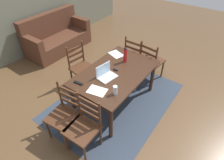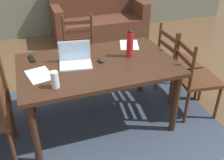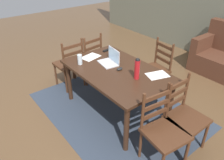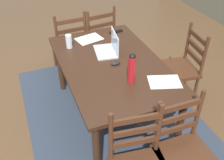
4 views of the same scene
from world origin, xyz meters
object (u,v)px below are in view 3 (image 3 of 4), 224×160
object	(u,v)px
chair_left_far	(88,58)
chair_right_near	(163,131)
chair_left_near	(70,64)
water_bottle	(137,68)
chair_far_head	(155,69)
dining_table	(116,74)
computer_mouse	(120,69)
laptop	(110,60)
tv_remote	(107,50)
chair_right_far	(184,117)
drinking_glass	(80,60)

from	to	relation	value
chair_left_far	chair_right_near	world-z (taller)	same
chair_left_near	water_bottle	bearing A→B (deg)	9.52
water_bottle	chair_far_head	bearing A→B (deg)	114.07
dining_table	water_bottle	world-z (taller)	water_bottle
chair_left_far	computer_mouse	xyz separation A→B (m)	(1.13, -0.18, 0.30)
water_bottle	chair_left_near	bearing A→B (deg)	-170.48
laptop	tv_remote	size ratio (longest dim) A/B	2.06
chair_right_near	chair_right_far	distance (m)	0.40
chair_far_head	tv_remote	bearing A→B (deg)	-138.28
chair_left_far	tv_remote	world-z (taller)	chair_left_far
chair_right_far	water_bottle	xyz separation A→B (m)	(-0.71, -0.16, 0.44)
chair_far_head	chair_right_far	bearing A→B (deg)	-31.88
dining_table	water_bottle	size ratio (longest dim) A/B	5.27
dining_table	chair_left_near	bearing A→B (deg)	-169.60
chair_right_far	chair_right_near	bearing A→B (deg)	-89.95
chair_left_near	drinking_glass	distance (m)	0.72
water_bottle	drinking_glass	distance (m)	0.93
chair_right_near	drinking_glass	world-z (taller)	chair_right_near
dining_table	drinking_glass	bearing A→B (deg)	-145.30
dining_table	water_bottle	distance (m)	0.45
chair_right_far	tv_remote	world-z (taller)	chair_right_far
tv_remote	drinking_glass	bearing A→B (deg)	-82.98
chair_right_near	chair_right_far	bearing A→B (deg)	90.05
chair_left_near	computer_mouse	bearing A→B (deg)	11.19
computer_mouse	tv_remote	xyz separation A→B (m)	(-0.67, 0.28, -0.01)
dining_table	tv_remote	xyz separation A→B (m)	(-0.63, 0.31, 0.10)
chair_right_far	laptop	world-z (taller)	laptop
chair_far_head	water_bottle	distance (m)	1.01
chair_left_far	drinking_glass	xyz separation A→B (m)	(0.62, -0.53, 0.36)
chair_left_near	tv_remote	bearing A→B (deg)	47.95
chair_left_far	laptop	xyz separation A→B (m)	(0.87, -0.15, 0.34)
chair_right_far	drinking_glass	distance (m)	1.68
chair_far_head	chair_right_far	distance (m)	1.27
dining_table	chair_far_head	xyz separation A→B (m)	(0.01, 0.87, -0.19)
chair_far_head	chair_right_far	xyz separation A→B (m)	(1.08, -0.67, 0.00)
chair_right_far	computer_mouse	xyz separation A→B (m)	(-1.04, -0.18, 0.30)
chair_far_head	computer_mouse	size ratio (longest dim) A/B	9.50
chair_left_near	dining_table	bearing A→B (deg)	10.40
drinking_glass	tv_remote	bearing A→B (deg)	103.90
drinking_glass	computer_mouse	world-z (taller)	drinking_glass
chair_far_head	tv_remote	xyz separation A→B (m)	(-0.63, -0.56, 0.29)
dining_table	laptop	distance (m)	0.26
chair_far_head	computer_mouse	xyz separation A→B (m)	(0.04, -0.85, 0.30)
laptop	tv_remote	bearing A→B (deg)	148.98
dining_table	chair_far_head	size ratio (longest dim) A/B	1.68
laptop	tv_remote	world-z (taller)	laptop
chair_right_near	chair_right_far	size ratio (longest dim) A/B	1.00
chair_far_head	laptop	world-z (taller)	laptop
water_bottle	drinking_glass	bearing A→B (deg)	-156.29
chair_left_far	laptop	distance (m)	0.95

